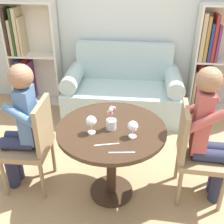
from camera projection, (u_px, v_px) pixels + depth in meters
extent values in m
plane|color=tan|center=(111.00, 192.00, 2.67)|extent=(16.00, 16.00, 0.00)
cube|color=silver|center=(126.00, 7.00, 3.71)|extent=(5.20, 0.05, 2.70)
cylinder|color=#382619|center=(111.00, 129.00, 2.32)|extent=(0.91, 0.91, 0.03)
cylinder|color=#382619|center=(111.00, 162.00, 2.49)|extent=(0.09, 0.09, 0.66)
cylinder|color=#382619|center=(111.00, 191.00, 2.66)|extent=(0.40, 0.40, 0.03)
cube|color=#A8C1C1|center=(122.00, 100.00, 3.86)|extent=(1.54, 0.80, 0.42)
cube|color=#A8C1C1|center=(124.00, 61.00, 3.91)|extent=(1.32, 0.16, 0.50)
cylinder|color=#A8C1C1|center=(74.00, 77.00, 3.76)|extent=(0.22, 0.72, 0.22)
cylinder|color=#A8C1C1|center=(173.00, 81.00, 3.64)|extent=(0.22, 0.72, 0.22)
cube|color=silver|center=(37.00, 52.00, 4.08)|extent=(0.70, 0.02, 1.44)
cube|color=silver|center=(11.00, 54.00, 4.00)|extent=(0.02, 0.28, 1.44)
cube|color=silver|center=(57.00, 56.00, 3.94)|extent=(0.02, 0.28, 1.44)
cube|color=silver|center=(40.00, 100.00, 4.32)|extent=(0.66, 0.28, 0.02)
cube|color=silver|center=(34.00, 55.00, 3.97)|extent=(0.66, 0.28, 0.02)
cube|color=silver|center=(26.00, 2.00, 3.62)|extent=(0.66, 0.28, 0.02)
cube|color=olive|center=(19.00, 81.00, 4.19)|extent=(0.04, 0.23, 0.58)
cube|color=navy|center=(22.00, 80.00, 4.17)|extent=(0.05, 0.23, 0.63)
cube|color=maroon|center=(26.00, 80.00, 4.17)|extent=(0.03, 0.23, 0.62)
cube|color=maroon|center=(29.00, 81.00, 4.17)|extent=(0.04, 0.23, 0.60)
cube|color=#602D5B|center=(32.00, 81.00, 4.17)|extent=(0.03, 0.23, 0.59)
cube|color=#332319|center=(9.00, 31.00, 3.83)|extent=(0.03, 0.23, 0.63)
cube|color=tan|center=(13.00, 37.00, 3.86)|extent=(0.04, 0.23, 0.48)
cube|color=#234723|center=(15.00, 32.00, 3.82)|extent=(0.03, 0.23, 0.63)
cube|color=tan|center=(19.00, 32.00, 3.81)|extent=(0.05, 0.23, 0.63)
cube|color=tan|center=(23.00, 36.00, 3.84)|extent=(0.03, 0.23, 0.51)
cube|color=silver|center=(218.00, 58.00, 3.86)|extent=(0.70, 0.02, 1.44)
cube|color=silver|center=(194.00, 60.00, 3.78)|extent=(0.02, 0.28, 1.44)
cube|color=silver|center=(211.00, 107.00, 4.10)|extent=(0.66, 0.28, 0.02)
cube|color=silver|center=(220.00, 61.00, 3.75)|extent=(0.66, 0.28, 0.02)
cube|color=tan|center=(193.00, 89.00, 3.98)|extent=(0.04, 0.23, 0.55)
cube|color=maroon|center=(197.00, 87.00, 3.96)|extent=(0.04, 0.23, 0.62)
cube|color=olive|center=(200.00, 91.00, 3.99)|extent=(0.05, 0.23, 0.48)
cube|color=#332319|center=(205.00, 87.00, 3.94)|extent=(0.04, 0.23, 0.63)
cube|color=#602D5B|center=(208.00, 88.00, 3.94)|extent=(0.03, 0.23, 0.61)
cube|color=tan|center=(202.00, 37.00, 3.61)|extent=(0.05, 0.23, 0.61)
cube|color=olive|center=(206.00, 38.00, 3.62)|extent=(0.04, 0.23, 0.57)
cube|color=navy|center=(209.00, 42.00, 3.63)|extent=(0.03, 0.23, 0.49)
cube|color=maroon|center=(214.00, 38.00, 3.60)|extent=(0.04, 0.23, 0.59)
cube|color=#602D5B|center=(217.00, 43.00, 3.63)|extent=(0.03, 0.23, 0.46)
cylinder|color=#937A56|center=(19.00, 154.00, 2.85)|extent=(0.04, 0.04, 0.40)
cylinder|color=#937A56|center=(4.00, 178.00, 2.54)|extent=(0.04, 0.04, 0.40)
cylinder|color=#937A56|center=(53.00, 156.00, 2.82)|extent=(0.04, 0.04, 0.40)
cylinder|color=#937A56|center=(42.00, 181.00, 2.51)|extent=(0.04, 0.04, 0.40)
cube|color=#937A56|center=(26.00, 147.00, 2.57)|extent=(0.42, 0.42, 0.05)
cube|color=#937A56|center=(43.00, 125.00, 2.43)|extent=(0.04, 0.38, 0.45)
cylinder|color=#937A56|center=(222.00, 193.00, 2.38)|extent=(0.04, 0.04, 0.40)
cylinder|color=#937A56|center=(215.00, 166.00, 2.69)|extent=(0.04, 0.04, 0.40)
cylinder|color=#937A56|center=(179.00, 189.00, 2.43)|extent=(0.04, 0.04, 0.40)
cylinder|color=#937A56|center=(177.00, 162.00, 2.74)|extent=(0.04, 0.04, 0.40)
cube|color=#937A56|center=(202.00, 157.00, 2.45)|extent=(0.44, 0.44, 0.05)
cube|color=#937A56|center=(183.00, 131.00, 2.35)|extent=(0.06, 0.38, 0.45)
cylinder|color=#282D47|center=(16.00, 160.00, 2.73)|extent=(0.11, 0.11, 0.45)
cylinder|color=#282D47|center=(11.00, 167.00, 2.63)|extent=(0.11, 0.11, 0.45)
cylinder|color=#282D47|center=(22.00, 137.00, 2.58)|extent=(0.30, 0.11, 0.11)
cylinder|color=#282D47|center=(18.00, 144.00, 2.49)|extent=(0.30, 0.11, 0.11)
cube|color=#4C709E|center=(27.00, 116.00, 2.40)|extent=(0.12, 0.20, 0.52)
cylinder|color=#4C709E|center=(31.00, 101.00, 2.48)|extent=(0.29, 0.07, 0.23)
cylinder|color=#4C709E|center=(20.00, 116.00, 2.24)|extent=(0.29, 0.07, 0.23)
sphere|color=#936B4C|center=(20.00, 77.00, 2.22)|extent=(0.20, 0.20, 0.20)
cylinder|color=#282D47|center=(218.00, 181.00, 2.47)|extent=(0.11, 0.11, 0.45)
cylinder|color=#282D47|center=(216.00, 173.00, 2.57)|extent=(0.11, 0.11, 0.45)
cylinder|color=#282D47|center=(210.00, 155.00, 2.35)|extent=(0.31, 0.13, 0.11)
cylinder|color=#282D47|center=(209.00, 147.00, 2.45)|extent=(0.31, 0.13, 0.11)
cube|color=#B2514C|center=(201.00, 122.00, 2.28)|extent=(0.13, 0.21, 0.55)
cylinder|color=#B2514C|center=(205.00, 122.00, 2.12)|extent=(0.29, 0.09, 0.23)
cylinder|color=#B2514C|center=(201.00, 105.00, 2.35)|extent=(0.29, 0.09, 0.23)
sphere|color=#936B4C|center=(209.00, 80.00, 2.09)|extent=(0.20, 0.20, 0.20)
cylinder|color=white|center=(92.00, 132.00, 2.25)|extent=(0.06, 0.06, 0.00)
cylinder|color=white|center=(92.00, 128.00, 2.23)|extent=(0.01, 0.01, 0.07)
sphere|color=white|center=(91.00, 121.00, 2.19)|extent=(0.09, 0.09, 0.09)
sphere|color=maroon|center=(91.00, 122.00, 2.20)|extent=(0.06, 0.06, 0.06)
cylinder|color=white|center=(132.00, 136.00, 2.20)|extent=(0.06, 0.06, 0.00)
cylinder|color=white|center=(133.00, 133.00, 2.18)|extent=(0.01, 0.01, 0.06)
sphere|color=white|center=(133.00, 126.00, 2.15)|extent=(0.08, 0.08, 0.08)
sphere|color=maroon|center=(133.00, 127.00, 2.15)|extent=(0.06, 0.06, 0.06)
cylinder|color=silver|center=(112.00, 124.00, 2.28)|extent=(0.08, 0.08, 0.08)
cylinder|color=#4C7A42|center=(111.00, 115.00, 2.22)|extent=(0.01, 0.01, 0.10)
sphere|color=silver|center=(111.00, 110.00, 2.19)|extent=(0.04, 0.04, 0.04)
cylinder|color=#4C7A42|center=(114.00, 114.00, 2.25)|extent=(0.00, 0.01, 0.10)
sphere|color=#D16684|center=(114.00, 108.00, 2.22)|extent=(0.04, 0.04, 0.04)
cylinder|color=#4C7A42|center=(109.00, 116.00, 2.24)|extent=(0.00, 0.01, 0.07)
sphere|color=#EACC4C|center=(109.00, 112.00, 2.23)|extent=(0.04, 0.04, 0.04)
cylinder|color=#4C7A42|center=(111.00, 117.00, 2.23)|extent=(0.01, 0.00, 0.06)
sphere|color=#D16684|center=(111.00, 114.00, 2.22)|extent=(0.04, 0.04, 0.04)
cylinder|color=#4C7A42|center=(112.00, 114.00, 2.23)|extent=(0.00, 0.01, 0.11)
sphere|color=#9E70B2|center=(112.00, 108.00, 2.21)|extent=(0.04, 0.04, 0.04)
cube|color=silver|center=(122.00, 152.00, 2.02)|extent=(0.19, 0.03, 0.00)
cube|color=silver|center=(107.00, 144.00, 2.10)|extent=(0.19, 0.06, 0.00)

